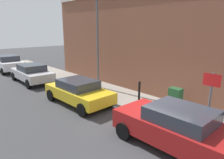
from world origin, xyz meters
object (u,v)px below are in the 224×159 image
Objects in this scene: car_yellow at (79,91)px; lamppost at (98,39)px; bollard_near_cabinet at (139,90)px; car_red at (179,128)px; car_silver at (32,73)px; car_white at (8,63)px; utility_cabinet at (175,101)px; street_sign at (210,95)px.

lamppost is at bearing -61.66° from car_yellow.
bollard_near_cabinet is at bearing -130.52° from car_yellow.
car_silver is at bearing -0.11° from car_red.
car_white is at bearing -1.24° from car_yellow.
car_yellow is at bearing -178.75° from car_white.
car_white is 3.86× the size of utility_cabinet.
car_red is at bearing 179.03° from car_yellow.
bollard_near_cabinet is at bearing 75.11° from street_sign.
utility_cabinet is 1.11× the size of bollard_near_cabinet.
car_white is 11.06m from lamppost.
car_silver is 3.66× the size of utility_cabinet.
lamppost is at bearing 82.10° from street_sign.
utility_cabinet is 6.23m from lamppost.
car_red is 11.95m from car_silver.
street_sign is at bearing -117.65° from utility_cabinet.
lamppost is (2.45, -10.48, 2.53)m from car_white.
street_sign is at bearing -168.12° from car_yellow.
car_yellow reaches higher than bollard_near_cabinet.
bollard_near_cabinet is 4.32m from street_sign.
car_yellow is 6.36m from street_sign.
bollard_near_cabinet is (2.50, -2.05, 0.01)m from car_yellow.
utility_cabinet is (2.39, -16.13, -0.10)m from car_white.
car_silver is 10.68m from utility_cabinet.
utility_cabinet is at bearing -170.25° from car_white.
bollard_near_cabinet is (2.48, 3.74, -0.06)m from car_red.
car_yellow is at bearing 140.66° from bollard_near_cabinet.
utility_cabinet is (2.40, -4.25, -0.02)m from car_yellow.
car_yellow is (-0.02, 5.79, -0.06)m from car_red.
car_silver is 12.41m from street_sign.
car_red is 1.04× the size of car_silver.
car_red reaches higher than car_silver.
car_yellow is 3.92× the size of bollard_near_cabinet.
lamppost reaches higher than car_silver.
car_silver is at bearing 117.33° from lamppost.
utility_cabinet is at bearing -57.31° from car_red.
car_silver is at bearing -1.20° from car_yellow.
lamppost reaches higher than car_red.
street_sign is (1.42, -12.29, 0.95)m from car_silver.
street_sign is (1.40, -0.34, 0.90)m from car_red.
car_yellow is 0.97× the size of car_silver.
bollard_near_cabinet is 4.32m from lamppost.
car_red is at bearing 166.52° from street_sign.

